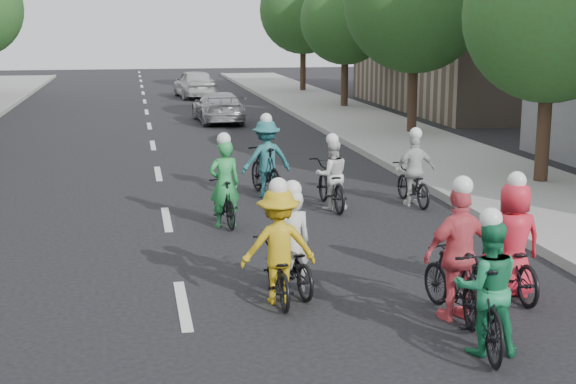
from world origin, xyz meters
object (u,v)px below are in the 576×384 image
object	(u,v)px
cyclist_0	(291,256)
cyclist_2	(278,256)
cyclist_5	(224,194)
cyclist_6	(331,181)
cyclist_8	(413,178)
cyclist_4	(511,253)
cyclist_3	(458,266)
follow_car_trail	(195,84)
cyclist_7	(266,164)
cyclist_1	(484,297)
follow_car_lead	(218,107)

from	to	relation	value
cyclist_0	cyclist_2	size ratio (longest dim) A/B	0.95
cyclist_5	cyclist_6	size ratio (longest dim) A/B	0.94
cyclist_8	cyclist_0	bearing A→B (deg)	50.46
cyclist_2	cyclist_4	xyz separation A→B (m)	(3.26, -0.36, -0.03)
cyclist_2	cyclist_3	world-z (taller)	cyclist_3
cyclist_0	follow_car_trail	distance (m)	31.26
cyclist_2	cyclist_7	distance (m)	6.87
cyclist_2	cyclist_5	bearing A→B (deg)	-86.68
cyclist_1	cyclist_8	xyz separation A→B (m)	(1.84, 7.57, -0.09)
cyclist_8	follow_car_lead	world-z (taller)	cyclist_8
cyclist_5	follow_car_lead	size ratio (longest dim) A/B	0.44
cyclist_1	cyclist_4	xyz separation A→B (m)	(1.21, 1.78, -0.04)
cyclist_5	follow_car_lead	world-z (taller)	cyclist_5
cyclist_1	cyclist_7	size ratio (longest dim) A/B	0.96
cyclist_2	cyclist_1	bearing A→B (deg)	133.83
cyclist_7	follow_car_lead	size ratio (longest dim) A/B	0.47
cyclist_2	cyclist_8	distance (m)	6.67
follow_car_lead	cyclist_2	bearing A→B (deg)	83.15
cyclist_2	cyclist_7	xyz separation A→B (m)	(0.96, 6.80, 0.08)
cyclist_7	follow_car_trail	xyz separation A→B (m)	(0.34, 24.83, 0.01)
cyclist_4	cyclist_3	bearing A→B (deg)	34.10
cyclist_2	follow_car_trail	size ratio (longest dim) A/B	0.41
cyclist_1	cyclist_5	bearing A→B (deg)	-60.54
cyclist_0	cyclist_6	distance (m)	5.36
cyclist_7	follow_car_trail	world-z (taller)	cyclist_7
cyclist_1	follow_car_trail	bearing A→B (deg)	-78.64
cyclist_7	follow_car_trail	bearing A→B (deg)	-101.34
cyclist_1	follow_car_lead	size ratio (longest dim) A/B	0.45
follow_car_lead	cyclist_4	bearing A→B (deg)	92.03
cyclist_1	follow_car_lead	xyz separation A→B (m)	(-0.67, 22.89, -0.06)
follow_car_lead	cyclist_0	bearing A→B (deg)	83.82
cyclist_1	cyclist_2	world-z (taller)	cyclist_2
cyclist_4	follow_car_lead	xyz separation A→B (m)	(-1.88, 21.10, -0.02)
cyclist_0	cyclist_8	distance (m)	6.20
cyclist_0	cyclist_8	size ratio (longest dim) A/B	0.99
follow_car_trail	cyclist_6	bearing A→B (deg)	84.88
follow_car_trail	follow_car_lead	bearing A→B (deg)	83.53
cyclist_2	cyclist_4	world-z (taller)	cyclist_4
cyclist_2	cyclist_6	distance (m)	5.82
cyclist_3	cyclist_8	world-z (taller)	cyclist_3
cyclist_8	cyclist_3	bearing A→B (deg)	71.38
cyclist_2	cyclist_7	size ratio (longest dim) A/B	0.90
cyclist_1	cyclist_3	distance (m)	1.07
cyclist_8	follow_car_lead	size ratio (longest dim) A/B	0.41
cyclist_4	cyclist_7	distance (m)	7.53
cyclist_6	follow_car_lead	world-z (taller)	cyclist_6
cyclist_1	follow_car_trail	distance (m)	33.79
cyclist_2	cyclist_8	size ratio (longest dim) A/B	1.05
cyclist_2	cyclist_4	size ratio (longest dim) A/B	0.98
cyclist_1	cyclist_3	bearing A→B (deg)	-85.97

